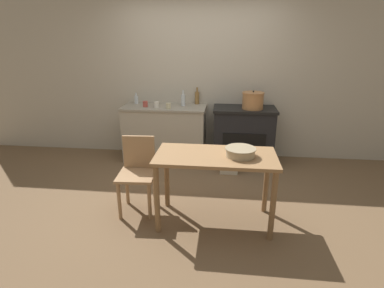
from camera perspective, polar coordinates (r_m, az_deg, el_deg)
ground_plane at (r=3.82m, az=-0.66°, el=-10.06°), size 14.00×14.00×0.00m
wall_back at (r=4.94m, az=1.58°, el=12.36°), size 8.00×0.07×2.55m
counter_cabinet at (r=4.88m, az=-5.13°, el=2.15°), size 1.31×0.61×0.88m
stove at (r=4.81m, az=9.73°, el=1.72°), size 0.95×0.58×0.88m
work_table at (r=3.07m, az=4.48°, el=-4.11°), size 1.22×0.61×0.77m
chair at (r=3.43m, az=-10.31°, el=-5.16°), size 0.42×0.42×0.85m
flour_sack at (r=4.45m, az=7.06°, el=-3.52°), size 0.26×0.18×0.31m
stock_pot at (r=4.62m, az=11.52°, el=8.12°), size 0.33×0.33×0.27m
mixing_bowl_large at (r=3.00m, az=9.20°, el=-1.43°), size 0.31×0.31×0.09m
bottle_far_left at (r=5.02m, az=-10.56°, el=8.34°), size 0.06×0.06×0.17m
bottle_left at (r=4.90m, az=0.97°, el=8.83°), size 0.07×0.07×0.27m
bottle_mid_left at (r=4.76m, az=-1.69°, el=8.40°), size 0.06×0.06×0.24m
cup_center_left at (r=4.68m, az=-6.80°, el=7.44°), size 0.08×0.08×0.09m
cup_center at (r=4.75m, az=-8.89°, el=7.55°), size 0.08×0.08×0.09m
cup_center_right at (r=4.58m, az=-4.51°, el=7.24°), size 0.07×0.07×0.08m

